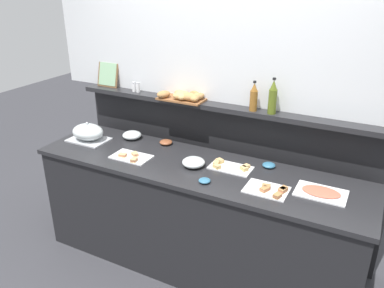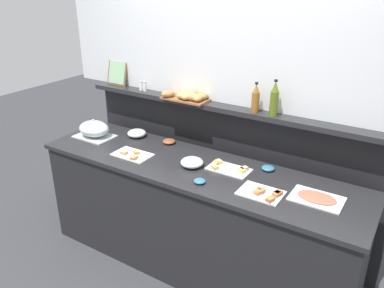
{
  "view_description": "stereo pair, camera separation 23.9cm",
  "coord_description": "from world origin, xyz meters",
  "px_view_note": "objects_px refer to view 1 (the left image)",
  "views": [
    {
      "loc": [
        1.19,
        -2.35,
        2.25
      ],
      "look_at": [
        -0.08,
        0.1,
        1.05
      ],
      "focal_mm": 36.37,
      "sensor_mm": 36.0,
      "label": 1
    },
    {
      "loc": [
        1.39,
        -2.24,
        2.25
      ],
      "look_at": [
        -0.08,
        0.1,
        1.05
      ],
      "focal_mm": 36.37,
      "sensor_mm": 36.0,
      "label": 2
    }
  ],
  "objects_px": {
    "condiment_bowl_teal": "(205,181)",
    "olive_oil_bottle": "(273,98)",
    "salt_shaker": "(134,87)",
    "bread_basket": "(185,96)",
    "condiment_bowl_red": "(269,165)",
    "pepper_shaker": "(138,87)",
    "serving_cloche": "(88,133)",
    "framed_picture": "(108,74)",
    "sandwich_platter_rear": "(230,167)",
    "sandwich_platter_front": "(269,190)",
    "cold_cuts_platter": "(321,192)",
    "condiment_bowl_dark": "(166,142)",
    "vinegar_bottle_amber": "(254,98)",
    "glass_bowl_medium": "(132,135)",
    "sandwich_platter_side": "(131,157)",
    "glass_bowl_large": "(193,163)"
  },
  "relations": [
    {
      "from": "sandwich_platter_rear",
      "to": "bread_basket",
      "type": "bearing_deg",
      "value": 149.43
    },
    {
      "from": "condiment_bowl_dark",
      "to": "framed_picture",
      "type": "xyz_separation_m",
      "value": [
        -0.76,
        0.23,
        0.46
      ]
    },
    {
      "from": "serving_cloche",
      "to": "condiment_bowl_red",
      "type": "relative_size",
      "value": 3.5
    },
    {
      "from": "vinegar_bottle_amber",
      "to": "framed_picture",
      "type": "xyz_separation_m",
      "value": [
        -1.45,
        0.06,
        0.01
      ]
    },
    {
      "from": "olive_oil_bottle",
      "to": "pepper_shaker",
      "type": "xyz_separation_m",
      "value": [
        -1.24,
        0.02,
        -0.08
      ]
    },
    {
      "from": "pepper_shaker",
      "to": "cold_cuts_platter",
      "type": "bearing_deg",
      "value": -13.94
    },
    {
      "from": "vinegar_bottle_amber",
      "to": "framed_picture",
      "type": "height_order",
      "value": "vinegar_bottle_amber"
    },
    {
      "from": "sandwich_platter_front",
      "to": "glass_bowl_large",
      "type": "bearing_deg",
      "value": 171.13
    },
    {
      "from": "cold_cuts_platter",
      "to": "olive_oil_bottle",
      "type": "height_order",
      "value": "olive_oil_bottle"
    },
    {
      "from": "glass_bowl_medium",
      "to": "condiment_bowl_red",
      "type": "xyz_separation_m",
      "value": [
        1.24,
        0.01,
        -0.01
      ]
    },
    {
      "from": "vinegar_bottle_amber",
      "to": "condiment_bowl_dark",
      "type": "bearing_deg",
      "value": -166.22
    },
    {
      "from": "sandwich_platter_rear",
      "to": "olive_oil_bottle",
      "type": "distance_m",
      "value": 0.61
    },
    {
      "from": "glass_bowl_large",
      "to": "condiment_bowl_dark",
      "type": "height_order",
      "value": "glass_bowl_large"
    },
    {
      "from": "bread_basket",
      "to": "glass_bowl_large",
      "type": "bearing_deg",
      "value": -54.7
    },
    {
      "from": "cold_cuts_platter",
      "to": "pepper_shaker",
      "type": "distance_m",
      "value": 1.82
    },
    {
      "from": "framed_picture",
      "to": "vinegar_bottle_amber",
      "type": "bearing_deg",
      "value": -2.42
    },
    {
      "from": "condiment_bowl_teal",
      "to": "salt_shaker",
      "type": "height_order",
      "value": "salt_shaker"
    },
    {
      "from": "sandwich_platter_front",
      "to": "condiment_bowl_teal",
      "type": "relative_size",
      "value": 3.42
    },
    {
      "from": "cold_cuts_platter",
      "to": "condiment_bowl_teal",
      "type": "xyz_separation_m",
      "value": [
        -0.75,
        -0.22,
        0.01
      ]
    },
    {
      "from": "salt_shaker",
      "to": "framed_picture",
      "type": "height_order",
      "value": "framed_picture"
    },
    {
      "from": "condiment_bowl_teal",
      "to": "olive_oil_bottle",
      "type": "distance_m",
      "value": 0.82
    },
    {
      "from": "condiment_bowl_red",
      "to": "pepper_shaker",
      "type": "relative_size",
      "value": 1.12
    },
    {
      "from": "sandwich_platter_side",
      "to": "condiment_bowl_teal",
      "type": "relative_size",
      "value": 3.72
    },
    {
      "from": "cold_cuts_platter",
      "to": "condiment_bowl_dark",
      "type": "bearing_deg",
      "value": 169.98
    },
    {
      "from": "glass_bowl_medium",
      "to": "olive_oil_bottle",
      "type": "relative_size",
      "value": 0.6
    },
    {
      "from": "vinegar_bottle_amber",
      "to": "sandwich_platter_rear",
      "type": "bearing_deg",
      "value": -96.79
    },
    {
      "from": "sandwich_platter_side",
      "to": "condiment_bowl_dark",
      "type": "height_order",
      "value": "condiment_bowl_dark"
    },
    {
      "from": "glass_bowl_large",
      "to": "pepper_shaker",
      "type": "distance_m",
      "value": 0.99
    },
    {
      "from": "condiment_bowl_red",
      "to": "vinegar_bottle_amber",
      "type": "xyz_separation_m",
      "value": [
        -0.21,
        0.19,
        0.45
      ]
    },
    {
      "from": "glass_bowl_large",
      "to": "sandwich_platter_side",
      "type": "bearing_deg",
      "value": -169.61
    },
    {
      "from": "condiment_bowl_teal",
      "to": "olive_oil_bottle",
      "type": "xyz_separation_m",
      "value": [
        0.26,
        0.62,
        0.47
      ]
    },
    {
      "from": "cold_cuts_platter",
      "to": "vinegar_bottle_amber",
      "type": "height_order",
      "value": "vinegar_bottle_amber"
    },
    {
      "from": "cold_cuts_platter",
      "to": "sandwich_platter_front",
      "type": "bearing_deg",
      "value": -158.06
    },
    {
      "from": "condiment_bowl_dark",
      "to": "salt_shaker",
      "type": "xyz_separation_m",
      "value": [
        -0.44,
        0.19,
        0.38
      ]
    },
    {
      "from": "bread_basket",
      "to": "vinegar_bottle_amber",
      "type": "bearing_deg",
      "value": 0.64
    },
    {
      "from": "sandwich_platter_front",
      "to": "salt_shaker",
      "type": "height_order",
      "value": "salt_shaker"
    },
    {
      "from": "cold_cuts_platter",
      "to": "olive_oil_bottle",
      "type": "bearing_deg",
      "value": 140.23
    },
    {
      "from": "condiment_bowl_dark",
      "to": "pepper_shaker",
      "type": "bearing_deg",
      "value": 153.94
    },
    {
      "from": "glass_bowl_medium",
      "to": "vinegar_bottle_amber",
      "type": "bearing_deg",
      "value": 10.98
    },
    {
      "from": "serving_cloche",
      "to": "framed_picture",
      "type": "bearing_deg",
      "value": 103.63
    },
    {
      "from": "condiment_bowl_red",
      "to": "bread_basket",
      "type": "bearing_deg",
      "value": 167.45
    },
    {
      "from": "glass_bowl_medium",
      "to": "condiment_bowl_teal",
      "type": "xyz_separation_m",
      "value": [
        0.91,
        -0.42,
        -0.02
      ]
    },
    {
      "from": "glass_bowl_large",
      "to": "condiment_bowl_red",
      "type": "bearing_deg",
      "value": 25.99
    },
    {
      "from": "glass_bowl_large",
      "to": "vinegar_bottle_amber",
      "type": "relative_size",
      "value": 0.73
    },
    {
      "from": "salt_shaker",
      "to": "bread_basket",
      "type": "relative_size",
      "value": 0.21
    },
    {
      "from": "olive_oil_bottle",
      "to": "bread_basket",
      "type": "height_order",
      "value": "olive_oil_bottle"
    },
    {
      "from": "serving_cloche",
      "to": "pepper_shaker",
      "type": "xyz_separation_m",
      "value": [
        0.25,
        0.43,
        0.33
      ]
    },
    {
      "from": "sandwich_platter_front",
      "to": "glass_bowl_large",
      "type": "height_order",
      "value": "glass_bowl_large"
    },
    {
      "from": "salt_shaker",
      "to": "condiment_bowl_teal",
      "type": "bearing_deg",
      "value": -32.26
    },
    {
      "from": "sandwich_platter_front",
      "to": "glass_bowl_medium",
      "type": "relative_size",
      "value": 1.73
    }
  ]
}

